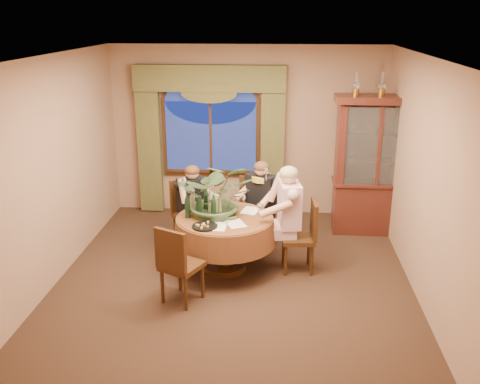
# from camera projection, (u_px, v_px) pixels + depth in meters

# --- Properties ---
(floor) EXTENTS (5.00, 5.00, 0.00)m
(floor) POSITION_uv_depth(u_px,v_px,m) (234.00, 278.00, 6.93)
(floor) COLOR black
(floor) RESTS_ON ground
(wall_back) EXTENTS (4.50, 0.00, 4.50)m
(wall_back) POSITION_uv_depth(u_px,v_px,m) (247.00, 131.00, 8.85)
(wall_back) COLOR #947059
(wall_back) RESTS_ON ground
(wall_right) EXTENTS (0.00, 5.00, 5.00)m
(wall_right) POSITION_uv_depth(u_px,v_px,m) (423.00, 179.00, 6.32)
(wall_right) COLOR #947059
(wall_right) RESTS_ON ground
(ceiling) EXTENTS (5.00, 5.00, 0.00)m
(ceiling) POSITION_uv_depth(u_px,v_px,m) (233.00, 56.00, 6.04)
(ceiling) COLOR white
(ceiling) RESTS_ON wall_back
(window) EXTENTS (1.62, 0.10, 1.32)m
(window) POSITION_uv_depth(u_px,v_px,m) (211.00, 138.00, 8.86)
(window) COLOR navy
(window) RESTS_ON wall_back
(arched_transom) EXTENTS (1.60, 0.06, 0.44)m
(arched_transom) POSITION_uv_depth(u_px,v_px,m) (210.00, 90.00, 8.61)
(arched_transom) COLOR navy
(arched_transom) RESTS_ON wall_back
(drapery_left) EXTENTS (0.38, 0.14, 2.32)m
(drapery_left) POSITION_uv_depth(u_px,v_px,m) (149.00, 144.00, 8.93)
(drapery_left) COLOR #4A4926
(drapery_left) RESTS_ON floor
(drapery_right) EXTENTS (0.38, 0.14, 2.32)m
(drapery_right) POSITION_uv_depth(u_px,v_px,m) (273.00, 147.00, 8.77)
(drapery_right) COLOR #4A4926
(drapery_right) RESTS_ON floor
(swag_valance) EXTENTS (2.45, 0.16, 0.42)m
(swag_valance) POSITION_uv_depth(u_px,v_px,m) (209.00, 78.00, 8.47)
(swag_valance) COLOR #4A4926
(swag_valance) RESTS_ON wall_back
(dining_table) EXTENTS (1.58, 1.58, 0.75)m
(dining_table) POSITION_uv_depth(u_px,v_px,m) (225.00, 244.00, 7.05)
(dining_table) COLOR maroon
(dining_table) RESTS_ON floor
(china_cabinet) EXTENTS (1.32, 0.52, 2.12)m
(china_cabinet) POSITION_uv_depth(u_px,v_px,m) (375.00, 166.00, 8.10)
(china_cabinet) COLOR #3A130E
(china_cabinet) RESTS_ON floor
(oil_lamp_left) EXTENTS (0.11, 0.11, 0.34)m
(oil_lamp_left) POSITION_uv_depth(u_px,v_px,m) (356.00, 84.00, 7.73)
(oil_lamp_left) COLOR #A5722D
(oil_lamp_left) RESTS_ON china_cabinet
(oil_lamp_center) EXTENTS (0.11, 0.11, 0.34)m
(oil_lamp_center) POSITION_uv_depth(u_px,v_px,m) (382.00, 84.00, 7.70)
(oil_lamp_center) COLOR #A5722D
(oil_lamp_center) RESTS_ON china_cabinet
(oil_lamp_right) EXTENTS (0.11, 0.11, 0.34)m
(oil_lamp_right) POSITION_uv_depth(u_px,v_px,m) (408.00, 84.00, 7.68)
(oil_lamp_right) COLOR #A5722D
(oil_lamp_right) RESTS_ON china_cabinet
(chair_right) EXTENTS (0.45, 0.45, 0.96)m
(chair_right) POSITION_uv_depth(u_px,v_px,m) (298.00, 236.00, 7.01)
(chair_right) COLOR black
(chair_right) RESTS_ON floor
(chair_back_right) EXTENTS (0.52, 0.52, 0.96)m
(chair_back_right) POSITION_uv_depth(u_px,v_px,m) (248.00, 213.00, 7.84)
(chair_back_right) COLOR black
(chair_back_right) RESTS_ON floor
(chair_back) EXTENTS (0.59, 0.59, 0.96)m
(chair_back) POSITION_uv_depth(u_px,v_px,m) (190.00, 214.00, 7.78)
(chair_back) COLOR black
(chair_back) RESTS_ON floor
(chair_front_left) EXTENTS (0.56, 0.56, 0.96)m
(chair_front_left) POSITION_uv_depth(u_px,v_px,m) (182.00, 264.00, 6.26)
(chair_front_left) COLOR black
(chair_front_left) RESTS_ON floor
(person_pink) EXTENTS (0.54, 0.58, 1.42)m
(person_pink) POSITION_uv_depth(u_px,v_px,m) (289.00, 218.00, 7.01)
(person_pink) COLOR #CBA4AB
(person_pink) RESTS_ON floor
(person_back) EXTENTS (0.60, 0.59, 1.23)m
(person_back) POSITION_uv_depth(u_px,v_px,m) (193.00, 206.00, 7.71)
(person_back) COLOR black
(person_back) RESTS_ON floor
(person_scarf) EXTENTS (0.61, 0.60, 1.30)m
(person_scarf) POSITION_uv_depth(u_px,v_px,m) (262.00, 204.00, 7.70)
(person_scarf) COLOR black
(person_scarf) RESTS_ON floor
(stoneware_vase) EXTENTS (0.15, 0.15, 0.27)m
(stoneware_vase) POSITION_uv_depth(u_px,v_px,m) (216.00, 204.00, 7.01)
(stoneware_vase) COLOR tan
(stoneware_vase) RESTS_ON dining_table
(centerpiece_plant) EXTENTS (0.98, 1.09, 0.85)m
(centerpiece_plant) POSITION_uv_depth(u_px,v_px,m) (217.00, 168.00, 6.84)
(centerpiece_plant) COLOR #394F2F
(centerpiece_plant) RESTS_ON dining_table
(olive_bowl) EXTENTS (0.17, 0.17, 0.05)m
(olive_bowl) POSITION_uv_depth(u_px,v_px,m) (231.00, 217.00, 6.88)
(olive_bowl) COLOR #576132
(olive_bowl) RESTS_ON dining_table
(cheese_platter) EXTENTS (0.32, 0.32, 0.02)m
(cheese_platter) POSITION_uv_depth(u_px,v_px,m) (205.00, 226.00, 6.60)
(cheese_platter) COLOR black
(cheese_platter) RESTS_ON dining_table
(wine_bottle_0) EXTENTS (0.07, 0.07, 0.33)m
(wine_bottle_0) POSITION_uv_depth(u_px,v_px,m) (206.00, 200.00, 7.08)
(wine_bottle_0) COLOR black
(wine_bottle_0) RESTS_ON dining_table
(wine_bottle_1) EXTENTS (0.07, 0.07, 0.33)m
(wine_bottle_1) POSITION_uv_depth(u_px,v_px,m) (193.00, 202.00, 6.99)
(wine_bottle_1) COLOR tan
(wine_bottle_1) RESTS_ON dining_table
(wine_bottle_2) EXTENTS (0.07, 0.07, 0.33)m
(wine_bottle_2) POSITION_uv_depth(u_px,v_px,m) (214.00, 207.00, 6.82)
(wine_bottle_2) COLOR black
(wine_bottle_2) RESTS_ON dining_table
(wine_bottle_3) EXTENTS (0.07, 0.07, 0.33)m
(wine_bottle_3) POSITION_uv_depth(u_px,v_px,m) (211.00, 203.00, 6.95)
(wine_bottle_3) COLOR tan
(wine_bottle_3) RESTS_ON dining_table
(wine_bottle_4) EXTENTS (0.07, 0.07, 0.33)m
(wine_bottle_4) POSITION_uv_depth(u_px,v_px,m) (187.00, 205.00, 6.87)
(wine_bottle_4) COLOR black
(wine_bottle_4) RESTS_ON dining_table
(wine_bottle_5) EXTENTS (0.07, 0.07, 0.33)m
(wine_bottle_5) POSITION_uv_depth(u_px,v_px,m) (199.00, 205.00, 6.90)
(wine_bottle_5) COLOR black
(wine_bottle_5) RESTS_ON dining_table
(tasting_paper_0) EXTENTS (0.32, 0.36, 0.00)m
(tasting_paper_0) POSITION_uv_depth(u_px,v_px,m) (235.00, 224.00, 6.71)
(tasting_paper_0) COLOR white
(tasting_paper_0) RESTS_ON dining_table
(tasting_paper_1) EXTENTS (0.27, 0.34, 0.00)m
(tasting_paper_1) POSITION_uv_depth(u_px,v_px,m) (250.00, 211.00, 7.15)
(tasting_paper_1) COLOR white
(tasting_paper_1) RESTS_ON dining_table
(tasting_paper_2) EXTENTS (0.22, 0.31, 0.00)m
(tasting_paper_2) POSITION_uv_depth(u_px,v_px,m) (218.00, 226.00, 6.62)
(tasting_paper_2) COLOR white
(tasting_paper_2) RESTS_ON dining_table
(wine_glass_person_pink) EXTENTS (0.07, 0.07, 0.18)m
(wine_glass_person_pink) POSITION_uv_depth(u_px,v_px,m) (259.00, 210.00, 6.94)
(wine_glass_person_pink) COLOR silver
(wine_glass_person_pink) RESTS_ON dining_table
(wine_glass_person_back) EXTENTS (0.07, 0.07, 0.18)m
(wine_glass_person_back) POSITION_uv_depth(u_px,v_px,m) (208.00, 201.00, 7.26)
(wine_glass_person_back) COLOR silver
(wine_glass_person_back) RESTS_ON dining_table
(wine_glass_person_scarf) EXTENTS (0.07, 0.07, 0.18)m
(wine_glass_person_scarf) POSITION_uv_depth(u_px,v_px,m) (244.00, 201.00, 7.26)
(wine_glass_person_scarf) COLOR silver
(wine_glass_person_scarf) RESTS_ON dining_table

